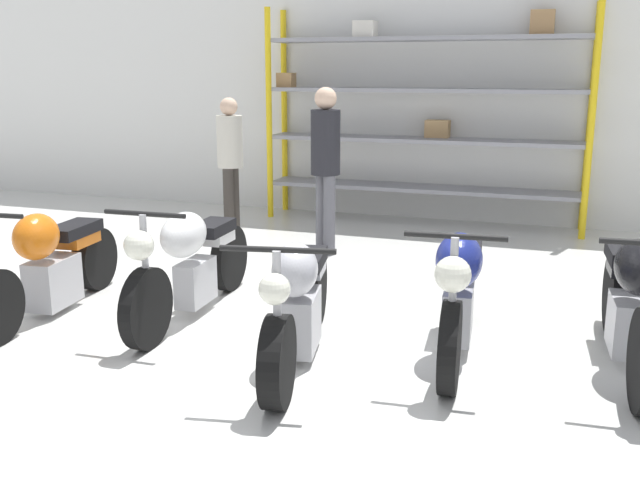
{
  "coord_description": "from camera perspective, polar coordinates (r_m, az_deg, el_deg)",
  "views": [
    {
      "loc": [
        1.76,
        -4.68,
        1.99
      ],
      "look_at": [
        0.0,
        0.4,
        0.7
      ],
      "focal_mm": 40.0,
      "sensor_mm": 36.0,
      "label": 1
    }
  ],
  "objects": [
    {
      "name": "motorcycle_white",
      "position": [
        5.88,
        -10.35,
        -1.59
      ],
      "size": [
        0.64,
        2.09,
        1.01
      ],
      "rotation": [
        0.0,
        0.0,
        -1.53
      ],
      "color": "black",
      "rests_on": "ground_plane"
    },
    {
      "name": "motorcycle_orange",
      "position": [
        6.28,
        -21.03,
        -1.82
      ],
      "size": [
        0.58,
        2.0,
        0.99
      ],
      "rotation": [
        0.0,
        0.0,
        -1.47
      ],
      "color": "black",
      "rests_on": "ground_plane"
    },
    {
      "name": "back_wall",
      "position": [
        9.74,
        8.87,
        12.22
      ],
      "size": [
        30.0,
        0.08,
        3.6
      ],
      "color": "white",
      "rests_on": "ground_plane"
    },
    {
      "name": "motorcycle_silver",
      "position": [
        4.96,
        -1.77,
        -4.97
      ],
      "size": [
        0.74,
        2.05,
        0.98
      ],
      "rotation": [
        0.0,
        0.0,
        -1.38
      ],
      "color": "black",
      "rests_on": "ground_plane"
    },
    {
      "name": "shelving_rack",
      "position": [
        9.4,
        8.24,
        10.18
      ],
      "size": [
        4.15,
        0.63,
        2.78
      ],
      "color": "yellow",
      "rests_on": "ground_plane"
    },
    {
      "name": "ground_plane",
      "position": [
        5.38,
        -1.41,
        -8.21
      ],
      "size": [
        30.0,
        30.0,
        0.0
      ],
      "primitive_type": "plane",
      "color": "silver"
    },
    {
      "name": "person_near_rack",
      "position": [
        7.75,
        0.44,
        6.71
      ],
      "size": [
        0.45,
        0.45,
        1.81
      ],
      "rotation": [
        0.0,
        0.0,
        3.96
      ],
      "color": "#595960",
      "rests_on": "ground_plane"
    },
    {
      "name": "person_browsing",
      "position": [
        8.96,
        -7.2,
        6.88
      ],
      "size": [
        0.34,
        0.34,
        1.66
      ],
      "rotation": [
        0.0,
        0.0,
        3.19
      ],
      "color": "#38332D",
      "rests_on": "ground_plane"
    },
    {
      "name": "motorcycle_blue",
      "position": [
        5.14,
        11.01,
        -3.89
      ],
      "size": [
        0.63,
        2.0,
        1.02
      ],
      "rotation": [
        0.0,
        0.0,
        -1.49
      ],
      "color": "black",
      "rests_on": "ground_plane"
    },
    {
      "name": "motorcycle_black",
      "position": [
        5.25,
        23.71,
        -4.58
      ],
      "size": [
        0.64,
        2.02,
        1.04
      ],
      "rotation": [
        0.0,
        0.0,
        -1.5
      ],
      "color": "black",
      "rests_on": "ground_plane"
    }
  ]
}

